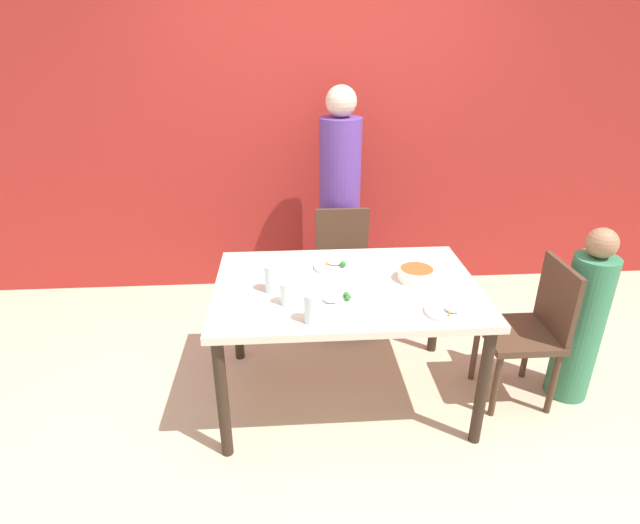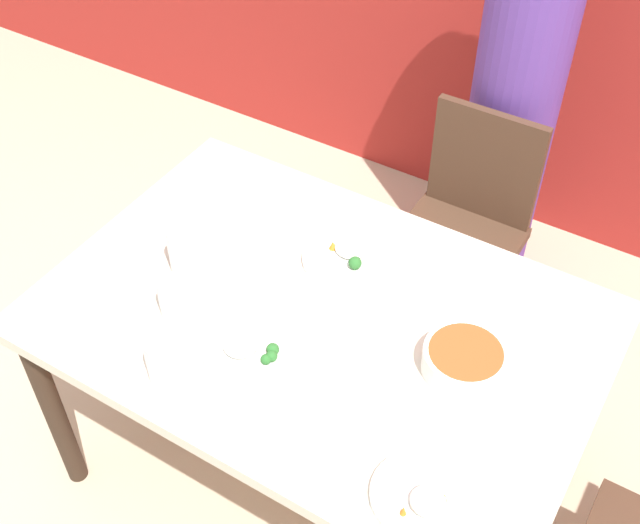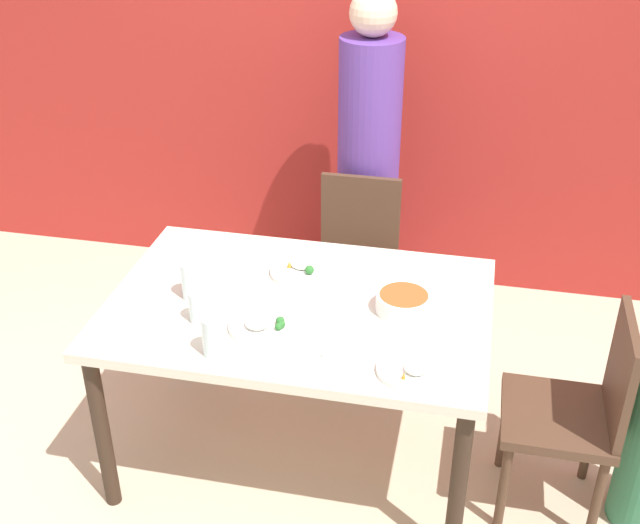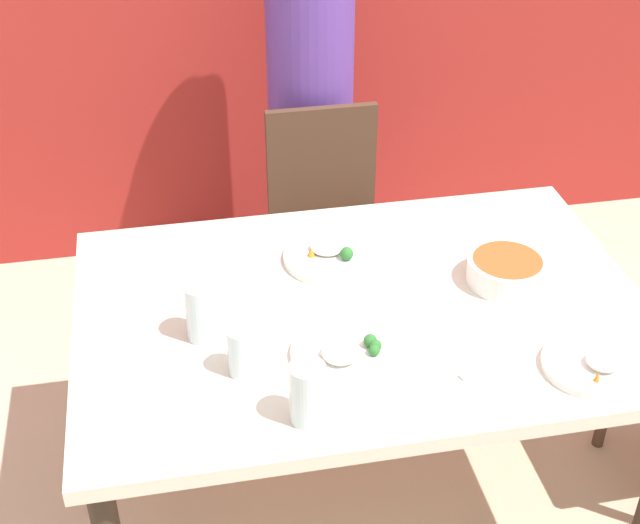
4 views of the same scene
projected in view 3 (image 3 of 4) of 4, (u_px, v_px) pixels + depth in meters
name	position (u px, v px, depth m)	size (l,w,h in m)	color
ground_plane	(301.00, 451.00, 3.38)	(10.00, 10.00, 0.00)	beige
wall_back	(369.00, 37.00, 4.02)	(10.00, 0.06, 2.70)	#A82823
dining_table	(299.00, 320.00, 3.05)	(1.43, 0.96, 0.75)	beige
chair_adult_spot	(355.00, 261.00, 3.82)	(0.40, 0.40, 0.86)	#4C3323
chair_child_spot	(578.00, 410.00, 2.90)	(0.40, 0.40, 0.86)	#4C3323
person_adult	(368.00, 173.00, 3.94)	(0.30, 0.30, 1.67)	#5B3893
bowl_curry	(403.00, 302.00, 2.95)	(0.20, 0.20, 0.07)	white
plate_rice_adult	(410.00, 370.00, 2.64)	(0.22, 0.22, 0.05)	white
plate_rice_child	(303.00, 270.00, 3.19)	(0.26, 0.26, 0.05)	white
plate_noodles	(263.00, 325.00, 2.86)	(0.25, 0.25, 0.05)	white
glass_water_tall	(192.00, 280.00, 3.00)	(0.08, 0.08, 0.15)	silver
glass_water_short	(199.00, 307.00, 2.88)	(0.07, 0.07, 0.12)	silver
glass_water_center	(213.00, 336.00, 2.70)	(0.08, 0.08, 0.15)	silver
napkin_folded	(177.00, 266.00, 3.24)	(0.14, 0.14, 0.01)	white
fork_steel	(231.00, 280.00, 3.15)	(0.18, 0.06, 0.01)	silver
spoon_steel	(348.00, 353.00, 2.73)	(0.17, 0.09, 0.01)	silver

